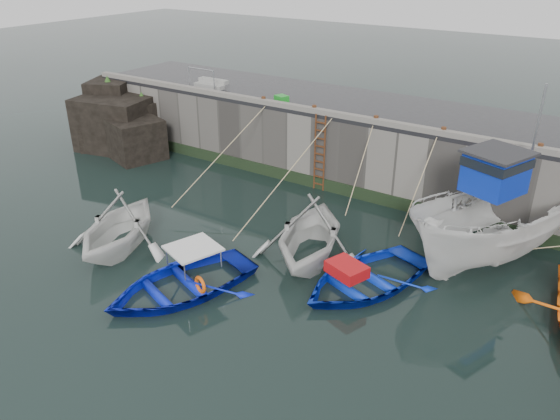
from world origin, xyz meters
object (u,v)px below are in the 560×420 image
Objects in this scene: boat_near_white at (121,247)px; boat_near_navy at (365,284)px; bollard_e at (540,147)px; boat_near_blue at (181,290)px; bollard_b at (314,109)px; bollard_d at (443,131)px; bollard_a at (264,100)px; boat_far_white at (496,226)px; bollard_c at (376,119)px; fish_crate at (282,99)px; boat_near_blacktrim at (309,257)px; ladder at (320,153)px.

boat_near_navy is at bearing -2.30° from boat_near_white.
boat_near_white is at bearing -143.26° from bollard_e.
bollard_b is at bearing 114.19° from boat_near_blue.
bollard_d is (4.46, 9.05, 3.30)m from boat_near_blue.
bollard_d is at bearing 108.71° from boat_near_navy.
boat_near_navy is at bearing -36.58° from bollard_a.
boat_near_white is 12.31m from boat_far_white.
bollard_c reaches higher than boat_near_white.
boat_far_white is (10.59, 6.15, 1.21)m from boat_near_white.
fish_crate and bollard_d have the same top height.
boat_near_blacktrim is 8.32m from bollard_e.
bollard_c is at bearing 133.15° from boat_near_navy.
boat_near_white is at bearing -128.95° from boat_far_white.
fish_crate is at bearing 163.28° from bollard_b.
ladder is 1.81m from bollard_b.
bollard_d is (-2.68, 2.14, 2.09)m from boat_far_white.
bollard_d is at bearing 4.00° from ladder.
bollard_b reaches higher than boat_near_white.
fish_crate is 0.79m from bollard_a.
bollard_e is (8.00, 0.34, 1.71)m from ladder.
boat_near_blacktrim is 16.42× the size of bollard_e.
boat_near_blacktrim is (5.65, 2.95, 0.00)m from boat_near_white.
boat_near_blacktrim reaches higher than boat_near_white.
boat_far_white is at bearing -38.60° from bollard_d.
boat_near_blue is 10.61m from bollard_d.
boat_near_blacktrim is 16.42× the size of bollard_c.
bollard_b is 1.00× the size of bollard_e.
ladder is 2.81m from bollard_c.
boat_near_white is 0.93× the size of boat_near_blue.
boat_far_white reaches higher than bollard_d.
ladder is at bearing 0.23° from fish_crate.
boat_near_white is at bearing -170.66° from boat_near_blacktrim.
boat_near_blacktrim is at bearing -86.33° from bollard_c.
ladder is at bearing 150.52° from boat_near_navy.
bollard_d is (0.06, 5.75, 3.30)m from boat_near_navy.
bollard_d is at bearing 26.09° from boat_near_white.
boat_far_white reaches higher than boat_near_blue.
bollard_b is 1.00× the size of bollard_c.
boat_near_blue is 16.72× the size of bollard_d.
boat_near_blue is at bearing -69.73° from bollard_a.
bollard_a is (-3.00, 0.34, 1.71)m from ladder.
bollard_a is at bearing 117.82° from boat_near_blacktrim.
boat_near_navy is 16.41× the size of bollard_e.
bollard_b is at bearing 180.00° from bollard_c.
fish_crate is at bearing 176.76° from bollard_e.
bollard_e reaches higher than boat_near_navy.
bollard_a is at bearing 162.70° from boat_near_navy.
boat_far_white is (2.74, 3.61, 1.21)m from boat_near_navy.
boat_near_blacktrim is at bearing -60.32° from bollard_b.
boat_far_white is (7.14, 6.91, 1.21)m from boat_near_blue.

